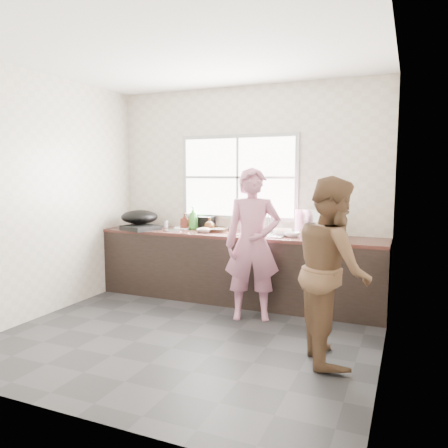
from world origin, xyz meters
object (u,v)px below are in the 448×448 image
at_px(bowl_crabs, 282,233).
at_px(pot_lid_right, 174,230).
at_px(bowl_held, 292,234).
at_px(plate_food, 182,228).
at_px(bowl_mince, 205,231).
at_px(glass_jar, 166,224).
at_px(pot_lid_left, 147,227).
at_px(bottle_brown_short, 209,225).
at_px(woman, 253,249).
at_px(bottle_brown_tall, 185,222).
at_px(person_side, 332,269).
at_px(burner, 141,228).
at_px(wok, 140,217).
at_px(cutting_board, 214,229).
at_px(black_pot, 207,223).
at_px(bottle_green, 193,218).
at_px(dish_rack, 317,223).

distance_m(bowl_crabs, pot_lid_right, 1.42).
distance_m(bowl_held, pot_lid_right, 1.55).
bearing_deg(plate_food, pot_lid_right, -91.92).
height_order(bowl_mince, bowl_held, bowl_held).
relative_size(glass_jar, pot_lid_left, 0.35).
bearing_deg(bottle_brown_short, plate_food, 177.37).
bearing_deg(bowl_mince, woman, -30.14).
distance_m(woman, bottle_brown_tall, 1.38).
bearing_deg(pot_lid_left, bottle_brown_tall, 1.03).
distance_m(woman, person_side, 1.23).
bearing_deg(burner, person_side, -22.47).
height_order(bowl_mince, bottle_brown_short, bottle_brown_short).
height_order(wok, pot_lid_left, wok).
distance_m(cutting_board, bowl_mince, 0.20).
bearing_deg(woman, bowl_crabs, 55.30).
xyz_separation_m(woman, pot_lid_right, (-1.25, 0.46, 0.09)).
xyz_separation_m(black_pot, pot_lid_right, (-0.32, -0.32, -0.08)).
relative_size(woman, person_side, 0.98).
bearing_deg(bowl_crabs, wok, -176.93).
xyz_separation_m(bowl_held, burner, (-1.99, -0.15, -0.00)).
bearing_deg(bowl_held, woman, -120.29).
relative_size(bowl_crabs, pot_lid_right, 0.74).
relative_size(bowl_mince, black_pot, 0.80).
relative_size(bottle_brown_tall, pot_lid_right, 0.77).
bearing_deg(black_pot, cutting_board, -35.96).
height_order(bowl_mince, wok, wok).
height_order(bowl_crabs, bottle_green, bottle_green).
bearing_deg(wok, bottle_brown_tall, 14.22).
height_order(bowl_held, bottle_brown_tall, bottle_brown_tall).
distance_m(plate_food, bottle_brown_short, 0.42).
relative_size(woman, bottle_brown_short, 9.78).
xyz_separation_m(bottle_green, dish_rack, (1.66, -0.04, 0.01)).
height_order(bowl_held, pot_lid_right, bowl_held).
distance_m(bottle_brown_tall, glass_jar, 0.34).
height_order(bottle_green, wok, bottle_green).
height_order(woman, burner, woman).
bearing_deg(cutting_board, bottle_brown_tall, -178.81).
height_order(person_side, plate_food, person_side).
distance_m(bowl_crabs, bottle_brown_short, 0.99).
xyz_separation_m(bottle_green, pot_lid_left, (-0.70, -0.04, -0.15)).
distance_m(plate_food, wok, 0.61).
height_order(bottle_green, pot_lid_left, bottle_green).
height_order(bowl_held, glass_jar, glass_jar).
bearing_deg(bowl_held, wok, -179.83).
xyz_separation_m(person_side, bowl_crabs, (-0.82, 1.36, 0.10)).
bearing_deg(black_pot, bottle_brown_short, -52.28).
bearing_deg(bottle_brown_tall, pot_lid_right, -104.06).
xyz_separation_m(cutting_board, pot_lid_left, (-1.01, -0.02, -0.01)).
height_order(black_pot, pot_lid_left, black_pot).
height_order(pot_lid_left, pot_lid_right, same).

